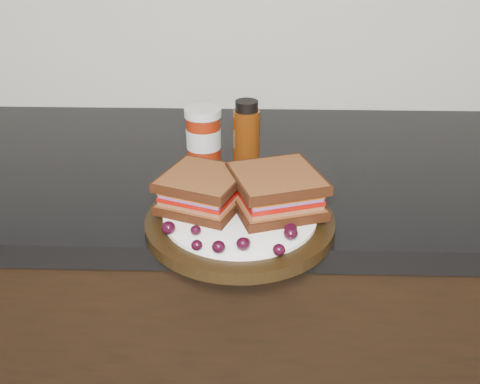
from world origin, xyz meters
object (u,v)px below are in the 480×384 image
object	(u,v)px
plate	(240,222)
sandwich_left	(203,190)
oil_bottle	(246,137)
condiment_jar	(204,134)

from	to	relation	value
plate	sandwich_left	distance (m)	0.07
plate	oil_bottle	xyz separation A→B (m)	(0.01, 0.20, 0.06)
sandwich_left	oil_bottle	world-z (taller)	oil_bottle
sandwich_left	condiment_jar	size ratio (longest dim) A/B	1.12
sandwich_left	oil_bottle	bearing A→B (deg)	91.68
condiment_jar	oil_bottle	distance (m)	0.10
condiment_jar	oil_bottle	world-z (taller)	oil_bottle
plate	sandwich_left	world-z (taller)	sandwich_left
sandwich_left	plate	bearing A→B (deg)	-1.39
condiment_jar	sandwich_left	bearing A→B (deg)	-85.10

